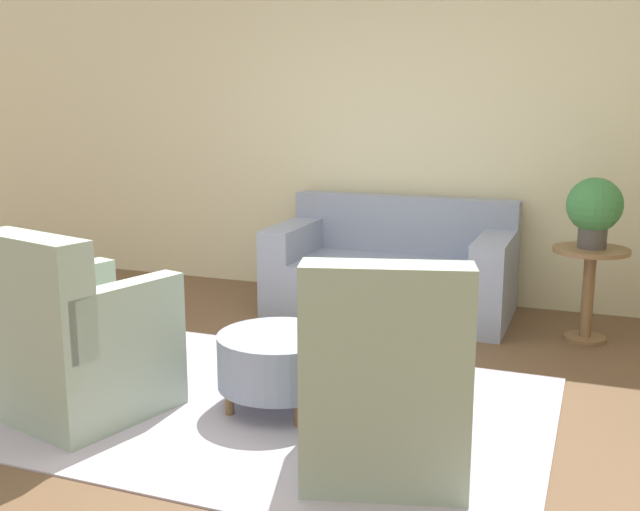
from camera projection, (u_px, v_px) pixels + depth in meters
name	position (u px, v px, depth m)	size (l,w,h in m)	color
ground_plane	(258.00, 407.00, 4.08)	(16.00, 16.00, 0.00)	brown
wall_back	(393.00, 130.00, 6.22)	(9.17, 0.12, 2.80)	beige
rug	(258.00, 406.00, 4.08)	(3.09, 2.04, 0.01)	#BCB2C1
couch	(393.00, 272.00, 5.88)	(1.84, 0.97, 0.88)	#8E99B2
armchair_left	(78.00, 345.00, 3.90)	(0.88, 0.92, 0.99)	#9EB29E
armchair_right	(385.00, 388.00, 3.32)	(0.88, 0.92, 0.99)	#9EB29E
ottoman_table	(279.00, 360.00, 4.03)	(0.66, 0.66, 0.40)	#8E99B2
side_table	(589.00, 278.00, 5.13)	(0.51, 0.51, 0.66)	olive
potted_plant_on_side_table	(594.00, 208.00, 5.03)	(0.37, 0.37, 0.48)	#4C4742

